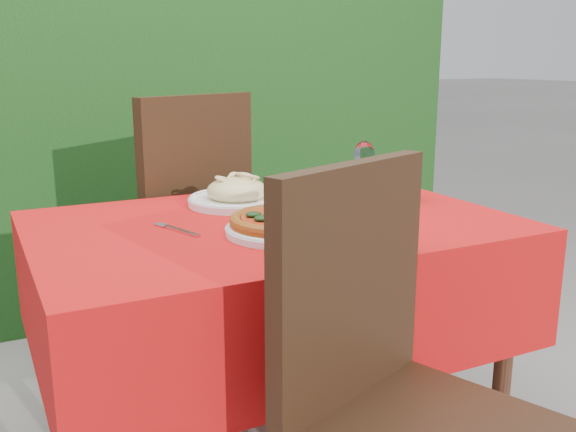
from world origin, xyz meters
name	(u,v)px	position (x,y,z in m)	size (l,w,h in m)	color
hedge	(133,115)	(0.00, 1.55, 0.92)	(3.20, 0.55, 1.78)	black
dining_table	(273,273)	(0.00, 0.00, 0.60)	(1.26, 0.86, 0.75)	#4D2918
chair_near	(393,382)	(-0.03, -0.60, 0.56)	(0.57, 0.57, 0.98)	black
chair_far	(179,219)	(-0.06, 0.68, 0.61)	(0.62, 0.62, 1.06)	black
pizza_plate	(286,223)	(-0.03, -0.14, 0.77)	(0.34, 0.34, 0.06)	silver
pasta_plate	(237,195)	(-0.01, 0.22, 0.78)	(0.29, 0.29, 0.08)	white
water_glass	(406,187)	(0.47, 0.04, 0.79)	(0.07, 0.07, 0.10)	white
wine_glass	(364,156)	(0.43, 0.22, 0.86)	(0.07, 0.07, 0.17)	silver
fork	(181,231)	(-0.26, -0.01, 0.75)	(0.02, 0.19, 0.01)	silver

